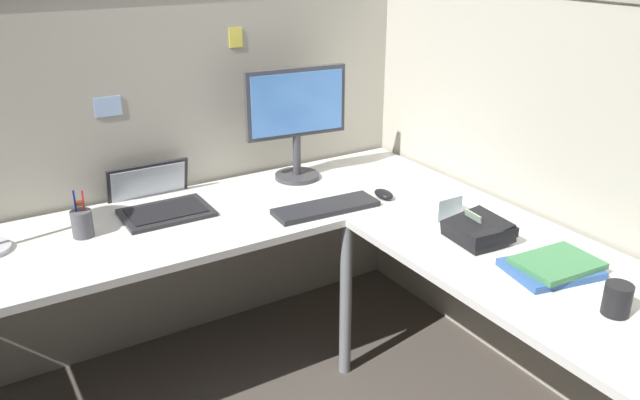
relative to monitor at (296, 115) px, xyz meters
name	(u,v)px	position (x,y,z in m)	size (l,w,h in m)	color
cubicle_wall_back	(157,173)	(-0.57, 0.23, -0.23)	(2.57, 0.12, 1.58)	#A8A393
cubicle_wall_right	(560,201)	(0.66, -0.90, -0.23)	(0.12, 2.37, 1.58)	#A8A393
desk	(307,282)	(-0.35, -0.69, -0.39)	(2.35, 2.15, 0.73)	silver
monitor	(296,115)	(0.00, 0.00, 0.00)	(0.46, 0.20, 0.50)	#38383D
laptop	(158,201)	(-0.64, 0.01, -0.27)	(0.34, 0.38, 0.22)	#232326
keyboard	(326,208)	(-0.08, -0.38, -0.28)	(0.43, 0.14, 0.02)	#232326
computer_mouse	(384,194)	(0.19, -0.39, -0.28)	(0.06, 0.10, 0.03)	black
pen_cup	(82,223)	(-0.97, -0.12, -0.24)	(0.08, 0.08, 0.18)	#4C4C51
office_phone	(479,232)	(0.24, -0.90, -0.26)	(0.21, 0.22, 0.11)	black
book_stack	(553,266)	(0.28, -1.20, -0.27)	(0.32, 0.26, 0.04)	#335999
coffee_mug	(617,299)	(0.23, -1.46, -0.25)	(0.08, 0.08, 0.10)	black
tissue_box	(440,204)	(0.27, -0.65, -0.25)	(0.12, 0.12, 0.09)	silver
pinned_note_middle	(108,107)	(-0.75, 0.18, 0.10)	(0.11, 0.00, 0.08)	#99B7E5
pinned_note_rightmost	(236,38)	(-0.19, 0.18, 0.32)	(0.06, 0.00, 0.08)	#EAD84C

